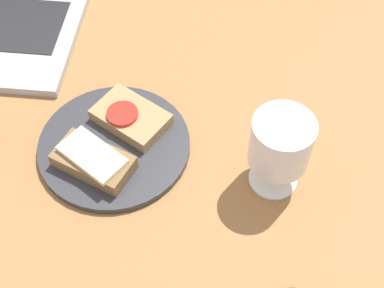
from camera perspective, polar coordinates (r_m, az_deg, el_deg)
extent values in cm
cube|color=#9E6B3D|center=(83.27, -6.51, -2.58)|extent=(140.00, 140.00, 3.00)
cylinder|color=#333338|center=(83.47, -8.29, -0.16)|extent=(23.46, 23.46, 1.22)
cube|color=#A88456|center=(84.41, -6.52, 2.86)|extent=(13.47, 12.08, 2.14)
cylinder|color=red|center=(83.21, -7.44, 3.21)|extent=(4.91, 4.91, 0.62)
cube|color=brown|center=(79.94, -10.45, -1.85)|extent=(13.05, 10.09, 2.53)
cube|color=#F4EAB7|center=(78.58, -10.62, -1.16)|extent=(11.08, 9.81, 0.81)
cylinder|color=white|center=(80.57, 8.61, -3.69)|extent=(7.23, 7.23, 0.40)
cylinder|color=white|center=(78.28, 8.85, -2.61)|extent=(0.91, 0.91, 5.10)
cylinder|color=white|center=(73.09, 9.47, 0.17)|extent=(8.62, 8.62, 7.72)
cylinder|color=white|center=(74.10, 9.34, -0.41)|extent=(7.93, 7.93, 5.19)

